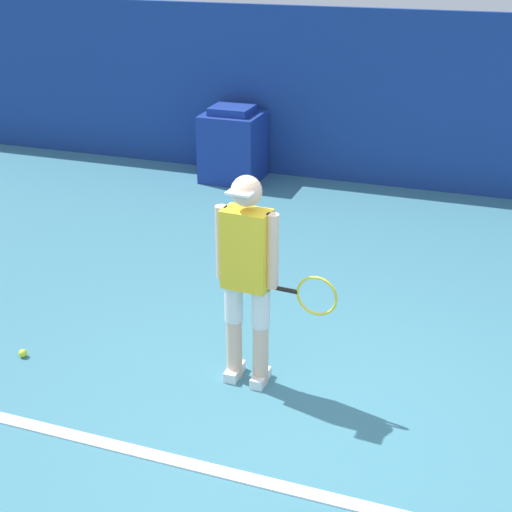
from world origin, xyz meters
name	(u,v)px	position (x,y,z in m)	size (l,w,h in m)	color
ground_plane	(300,425)	(0.00, 0.00, 0.00)	(24.00, 24.00, 0.00)	teal
back_wall	(418,103)	(0.00, 5.37, 1.14)	(24.00, 0.10, 2.28)	navy
court_baseline	(272,485)	(0.00, -0.64, 0.01)	(21.60, 0.10, 0.01)	white
tennis_player	(248,273)	(-0.53, 0.41, 0.92)	(0.93, 0.29, 1.65)	beige
tennis_ball	(23,353)	(-2.38, 0.10, 0.03)	(0.07, 0.07, 0.07)	#D1E533
covered_chair	(233,145)	(-2.38, 4.91, 0.49)	(0.78, 0.72, 1.02)	navy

